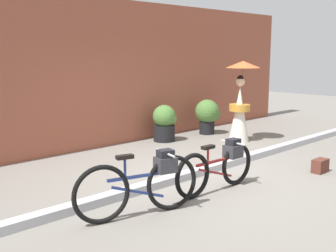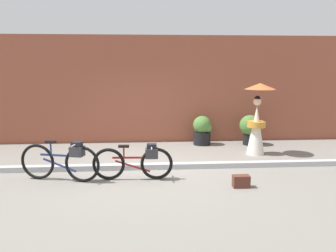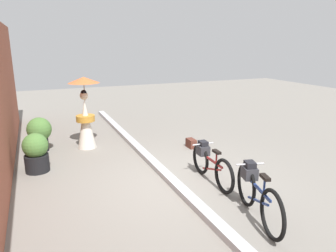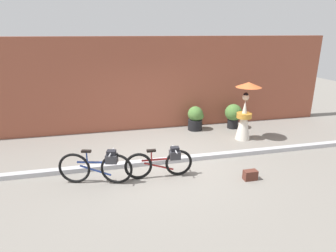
# 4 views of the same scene
# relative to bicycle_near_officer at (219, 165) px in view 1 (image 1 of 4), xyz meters

# --- Properties ---
(ground_plane) EXTENTS (30.00, 30.00, 0.00)m
(ground_plane) POSITION_rel_bicycle_near_officer_xyz_m (0.21, 0.77, -0.40)
(ground_plane) COLOR gray
(building_wall) EXTENTS (14.00, 0.40, 3.27)m
(building_wall) POSITION_rel_bicycle_near_officer_xyz_m (0.21, 3.94, 1.24)
(building_wall) COLOR brown
(building_wall) RESTS_ON ground_plane
(sidewalk_curb) EXTENTS (14.00, 0.20, 0.12)m
(sidewalk_curb) POSITION_rel_bicycle_near_officer_xyz_m (0.21, 0.77, -0.34)
(sidewalk_curb) COLOR #B2B2B7
(sidewalk_curb) RESTS_ON ground_plane
(bicycle_near_officer) EXTENTS (1.67, 0.48, 0.76)m
(bicycle_near_officer) POSITION_rel_bicycle_near_officer_xyz_m (0.00, 0.00, 0.00)
(bicycle_near_officer) COLOR black
(bicycle_near_officer) RESTS_ON ground_plane
(bicycle_far_side) EXTENTS (1.70, 0.60, 0.84)m
(bicycle_far_side) POSITION_rel_bicycle_near_officer_xyz_m (-1.51, 0.03, 0.04)
(bicycle_far_side) COLOR black
(bicycle_far_side) RESTS_ON ground_plane
(person_with_parasol) EXTENTS (0.81, 0.81, 1.91)m
(person_with_parasol) POSITION_rel_bicycle_near_officer_xyz_m (3.18, 1.96, 0.56)
(person_with_parasol) COLOR silver
(person_with_parasol) RESTS_ON ground_plane
(potted_plant_by_door) EXTENTS (0.64, 0.62, 0.90)m
(potted_plant_by_door) POSITION_rel_bicycle_near_officer_xyz_m (3.38, 3.11, 0.12)
(potted_plant_by_door) COLOR black
(potted_plant_by_door) RESTS_ON ground_plane
(potted_plant_small) EXTENTS (0.56, 0.54, 0.87)m
(potted_plant_small) POSITION_rel_bicycle_near_officer_xyz_m (1.94, 3.24, 0.05)
(potted_plant_small) COLOR black
(potted_plant_small) RESTS_ON ground_plane
(backpack_on_pavement) EXTENTS (0.33, 0.18, 0.24)m
(backpack_on_pavement) POSITION_rel_bicycle_near_officer_xyz_m (2.05, -0.64, -0.27)
(backpack_on_pavement) COLOR #592D23
(backpack_on_pavement) RESTS_ON ground_plane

